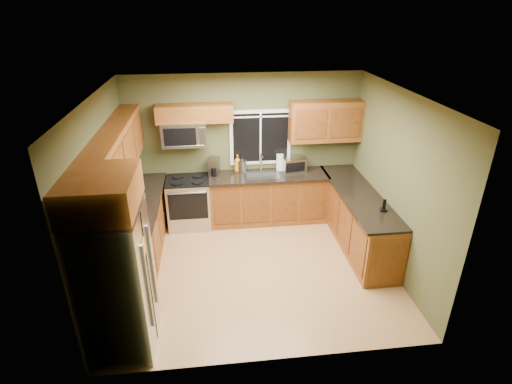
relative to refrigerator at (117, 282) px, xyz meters
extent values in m
plane|color=#AF7F4C|center=(1.74, 1.30, -0.90)|extent=(4.20, 4.20, 0.00)
plane|color=white|center=(1.74, 1.30, 1.80)|extent=(4.20, 4.20, 0.00)
plane|color=#4E512D|center=(1.74, 3.10, 0.45)|extent=(4.20, 0.00, 4.20)
plane|color=#4E512D|center=(1.74, -0.50, 0.45)|extent=(4.20, 0.00, 4.20)
plane|color=#4E512D|center=(-0.36, 1.30, 0.45)|extent=(0.00, 3.60, 3.60)
plane|color=#4E512D|center=(3.84, 1.30, 0.45)|extent=(0.00, 3.60, 3.60)
cube|color=white|center=(2.04, 3.09, 0.65)|extent=(1.12, 0.03, 1.02)
cube|color=black|center=(2.04, 3.08, 0.65)|extent=(1.00, 0.01, 0.90)
cube|color=white|center=(2.04, 3.07, 0.65)|extent=(0.03, 0.01, 0.90)
cube|color=white|center=(2.04, 3.07, 1.04)|extent=(1.00, 0.01, 0.03)
cube|color=brown|center=(-0.06, 1.78, -0.45)|extent=(0.60, 2.65, 0.90)
cube|color=black|center=(-0.04, 1.78, 0.02)|extent=(0.65, 2.65, 0.04)
cube|color=brown|center=(2.15, 2.80, -0.45)|extent=(2.17, 0.60, 0.90)
cube|color=black|center=(2.15, 2.78, 0.02)|extent=(2.17, 0.65, 0.04)
cube|color=brown|center=(3.54, 1.85, -0.45)|extent=(0.60, 2.50, 0.90)
cube|color=brown|center=(3.54, 0.59, -0.45)|extent=(0.56, 0.02, 0.82)
cube|color=black|center=(3.51, 1.85, 0.02)|extent=(0.65, 2.50, 0.04)
cube|color=brown|center=(-0.20, 1.78, 0.96)|extent=(0.33, 2.65, 0.72)
cube|color=brown|center=(0.89, 2.94, 1.17)|extent=(1.30, 0.33, 0.30)
cube|color=brown|center=(3.19, 2.94, 0.96)|extent=(1.30, 0.33, 0.72)
cube|color=brown|center=(0.00, 0.00, 1.13)|extent=(0.72, 0.90, 0.38)
cube|color=#B7B7BC|center=(0.00, 0.00, 0.00)|extent=(0.72, 0.90, 1.80)
cube|color=slate|center=(0.37, -0.20, 0.05)|extent=(0.03, 0.04, 1.10)
cube|color=slate|center=(0.37, 0.20, 0.05)|extent=(0.03, 0.04, 1.10)
cube|color=black|center=(0.36, 0.00, 0.00)|extent=(0.01, 0.02, 1.78)
cube|color=orange|center=(0.37, -0.10, 0.50)|extent=(0.01, 0.14, 0.20)
cube|color=#B7B7BC|center=(0.69, 2.78, -0.45)|extent=(0.76, 0.65, 0.90)
cube|color=black|center=(0.69, 2.78, 0.00)|extent=(0.76, 0.64, 0.03)
cube|color=black|center=(0.69, 2.45, -0.35)|extent=(0.68, 0.02, 0.50)
cylinder|color=slate|center=(0.69, 2.43, -0.08)|extent=(0.64, 0.04, 0.04)
cylinder|color=black|center=(0.51, 2.64, 0.03)|extent=(0.20, 0.20, 0.01)
cylinder|color=black|center=(0.87, 2.64, 0.03)|extent=(0.20, 0.20, 0.01)
cylinder|color=black|center=(0.51, 2.92, 0.03)|extent=(0.20, 0.20, 0.01)
cylinder|color=black|center=(0.87, 2.92, 0.03)|extent=(0.20, 0.20, 0.01)
cube|color=#B7B7BC|center=(0.69, 2.91, 0.83)|extent=(0.76, 0.38, 0.42)
cube|color=black|center=(0.63, 2.72, 0.83)|extent=(0.54, 0.01, 0.30)
cube|color=slate|center=(1.00, 2.72, 0.83)|extent=(0.10, 0.01, 0.30)
cylinder|color=slate|center=(0.69, 2.70, 0.67)|extent=(0.66, 0.02, 0.02)
cube|color=slate|center=(2.04, 2.78, 0.03)|extent=(0.60, 0.42, 0.02)
cylinder|color=#B7B7BC|center=(2.04, 2.98, 0.21)|extent=(0.03, 0.03, 0.34)
cylinder|color=#B7B7BC|center=(2.04, 2.90, 0.37)|extent=(0.03, 0.18, 0.03)
cube|color=#B7B7BC|center=(2.64, 2.92, 0.17)|extent=(0.46, 0.37, 0.26)
cube|color=black|center=(2.64, 2.76, 0.17)|extent=(0.36, 0.06, 0.18)
cube|color=slate|center=(1.17, 2.92, 0.19)|extent=(0.22, 0.25, 0.30)
cylinder|color=black|center=(1.17, 2.84, 0.12)|extent=(0.13, 0.13, 0.16)
cylinder|color=#B7B7BC|center=(1.69, 2.95, 0.15)|extent=(0.16, 0.16, 0.23)
cone|color=black|center=(1.69, 2.95, 0.29)|extent=(0.11, 0.11, 0.06)
cylinder|color=white|center=(2.39, 2.98, 0.19)|extent=(0.17, 0.17, 0.30)
cylinder|color=slate|center=(2.39, 2.98, 0.35)|extent=(0.03, 0.03, 0.04)
imported|color=orange|center=(1.61, 3.00, 0.20)|extent=(0.13, 0.14, 0.32)
imported|color=white|center=(2.42, 2.96, 0.13)|extent=(0.10, 0.10, 0.17)
cube|color=black|center=(3.66, 1.20, 0.06)|extent=(0.10, 0.10, 0.04)
cube|color=black|center=(3.66, 1.20, 0.16)|extent=(0.05, 0.04, 0.16)
camera|label=1|loc=(1.15, -3.82, 2.89)|focal=28.00mm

